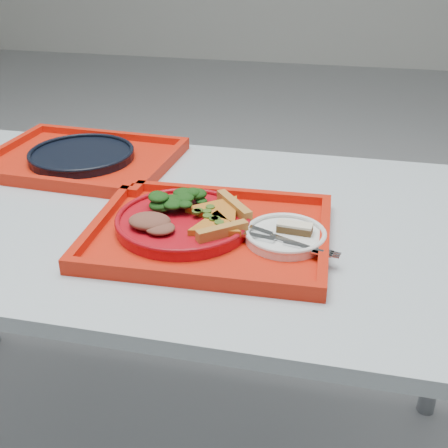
{
  "coord_description": "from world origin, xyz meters",
  "views": [
    {
      "loc": [
        0.4,
        -1.0,
        1.28
      ],
      "look_at": [
        0.19,
        -0.09,
        0.78
      ],
      "focal_mm": 45.0,
      "sensor_mm": 36.0,
      "label": 1
    }
  ],
  "objects_px": {
    "navy_plate": "(82,156)",
    "dessert_bar": "(295,228)",
    "tray_main": "(210,235)",
    "tray_far": "(82,161)",
    "dinner_plate": "(183,223)"
  },
  "relations": [
    {
      "from": "tray_far",
      "to": "navy_plate",
      "type": "height_order",
      "value": "navy_plate"
    },
    {
      "from": "navy_plate",
      "to": "dessert_bar",
      "type": "distance_m",
      "value": 0.64
    },
    {
      "from": "tray_main",
      "to": "tray_far",
      "type": "distance_m",
      "value": 0.5
    },
    {
      "from": "dessert_bar",
      "to": "tray_main",
      "type": "bearing_deg",
      "value": -171.17
    },
    {
      "from": "tray_far",
      "to": "dinner_plate",
      "type": "relative_size",
      "value": 1.73
    },
    {
      "from": "dessert_bar",
      "to": "navy_plate",
      "type": "bearing_deg",
      "value": 157.66
    },
    {
      "from": "navy_plate",
      "to": "dessert_bar",
      "type": "relative_size",
      "value": 3.9
    },
    {
      "from": "dinner_plate",
      "to": "dessert_bar",
      "type": "bearing_deg",
      "value": 0.3
    },
    {
      "from": "navy_plate",
      "to": "dessert_bar",
      "type": "bearing_deg",
      "value": -27.2
    },
    {
      "from": "tray_main",
      "to": "tray_far",
      "type": "height_order",
      "value": "same"
    },
    {
      "from": "dinner_plate",
      "to": "dessert_bar",
      "type": "distance_m",
      "value": 0.22
    },
    {
      "from": "tray_main",
      "to": "dessert_bar",
      "type": "relative_size",
      "value": 6.74
    },
    {
      "from": "tray_far",
      "to": "tray_main",
      "type": "bearing_deg",
      "value": -33.67
    },
    {
      "from": "tray_main",
      "to": "dessert_bar",
      "type": "distance_m",
      "value": 0.16
    },
    {
      "from": "navy_plate",
      "to": "dessert_bar",
      "type": "xyz_separation_m",
      "value": [
        0.56,
        -0.29,
        0.02
      ]
    }
  ]
}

